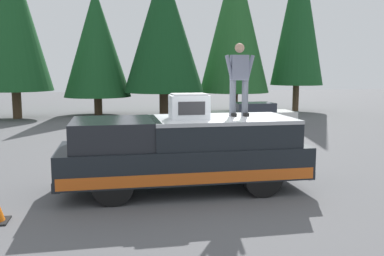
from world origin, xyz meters
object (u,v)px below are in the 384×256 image
object	(u,v)px
person_on_truck_bed	(239,77)
pickup_truck	(184,152)
compressor_unit	(189,106)
parked_car_white	(252,115)

from	to	relation	value
person_on_truck_bed	pickup_truck	bearing A→B (deg)	98.71
compressor_unit	person_on_truck_bed	distance (m)	1.44
compressor_unit	pickup_truck	bearing A→B (deg)	40.87
pickup_truck	person_on_truck_bed	size ratio (longest dim) A/B	3.28
compressor_unit	person_on_truck_bed	world-z (taller)	person_on_truck_bed
pickup_truck	person_on_truck_bed	distance (m)	2.17
parked_car_white	person_on_truck_bed	bearing A→B (deg)	159.26
pickup_truck	person_on_truck_bed	bearing A→B (deg)	-81.29
compressor_unit	person_on_truck_bed	xyz separation A→B (m)	(0.33, -1.25, 0.62)
pickup_truck	compressor_unit	world-z (taller)	compressor_unit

